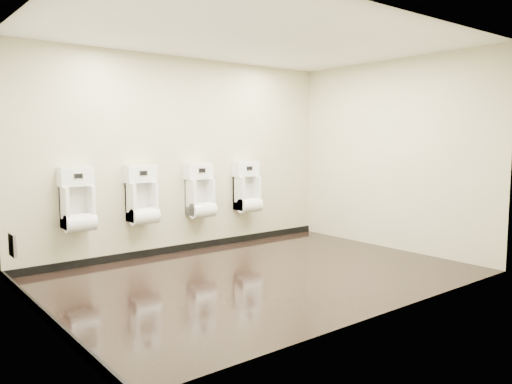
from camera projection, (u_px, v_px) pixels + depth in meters
ground at (261, 275)px, 6.02m from camera, size 5.00×3.50×0.00m
ceiling at (261, 37)px, 5.72m from camera, size 5.00×3.50×0.00m
back_wall at (185, 156)px, 7.23m from camera, size 5.00×0.02×2.80m
front_wall at (383, 165)px, 4.51m from camera, size 5.00×0.02×2.80m
left_wall at (38, 166)px, 4.32m from camera, size 0.02×3.50×2.80m
right_wall at (392, 155)px, 7.42m from camera, size 0.02×3.50×2.80m
tile_overlay_left at (39, 166)px, 4.33m from camera, size 0.01×3.50×2.80m
skirting_back at (187, 247)px, 7.37m from camera, size 5.00×0.02×0.10m
skirting_left at (46, 317)px, 4.47m from camera, size 0.02×3.50×0.10m
access_panel at (12, 245)px, 5.36m from camera, size 0.04×0.25×0.25m
urinal_0 at (78, 204)px, 6.18m from camera, size 0.42×0.31×0.78m
urinal_1 at (142, 199)px, 6.71m from camera, size 0.42×0.31×0.78m
urinal_2 at (200, 194)px, 7.28m from camera, size 0.42×0.31×0.78m
urinal_3 at (247, 191)px, 7.82m from camera, size 0.42×0.31×0.78m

